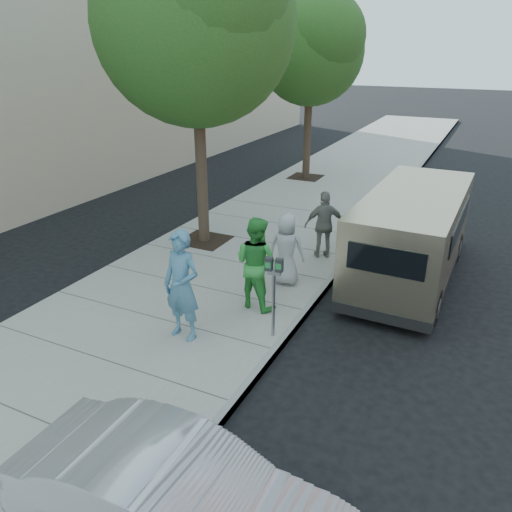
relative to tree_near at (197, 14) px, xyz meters
The scene contains 12 objects.
ground 6.45m from the tree_near, 46.82° to the right, with size 120.00×120.00×0.00m, color black.
sidewalk 6.11m from the tree_near, 62.43° to the right, with size 5.00×60.00×0.15m, color gray.
curb_face 7.02m from the tree_near, 33.03° to the right, with size 0.12×60.00×0.16m, color gray.
tree_near is the anchor object (origin of this frame).
tree_far 7.63m from the tree_near, 90.00° to the left, with size 3.92×3.80×6.49m.
parking_meter 6.57m from the tree_near, 44.98° to the right, with size 0.32×0.15×1.49m.
van 6.84m from the tree_near, ahead, with size 1.95×5.53×2.03m.
sedan 9.97m from the tree_near, 60.59° to the right, with size 1.31×3.74×1.23m, color #B2B4B9.
person_officer 6.44m from the tree_near, 63.41° to the right, with size 0.72×0.47×1.98m, color teal.
person_green_shirt 5.87m from the tree_near, 43.77° to the right, with size 0.89×0.70×1.84m, color green.
person_gray_shirt 5.62m from the tree_near, 26.29° to the right, with size 0.76×0.50×1.56m, color #AAABAD.
person_striped_polo 5.56m from the tree_near, ahead, with size 0.96×0.40×1.64m, color gray.
Camera 1 is at (4.31, -8.10, 4.93)m, focal length 35.00 mm.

